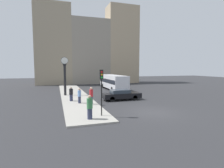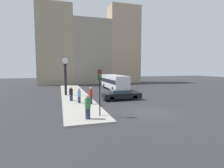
# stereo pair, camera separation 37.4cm
# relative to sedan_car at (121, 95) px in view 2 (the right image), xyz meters

# --- Properties ---
(ground_plane) EXTENTS (120.00, 120.00, 0.00)m
(ground_plane) POSITION_rel_sedan_car_xyz_m (0.56, -6.41, -0.66)
(ground_plane) COLOR #2D2D30
(sidewalk_corner) EXTENTS (3.62, 27.47, 0.12)m
(sidewalk_corner) POSITION_rel_sedan_car_xyz_m (-5.16, 5.33, -0.59)
(sidewalk_corner) COLOR #A39E93
(sidewalk_corner) RESTS_ON ground_plane
(building_row) EXTENTS (25.17, 5.00, 19.70)m
(building_row) POSITION_rel_sedan_car_xyz_m (0.71, 24.06, 8.37)
(building_row) COLOR gray
(building_row) RESTS_ON ground_plane
(sedan_car) EXTENTS (4.66, 1.71, 1.27)m
(sedan_car) POSITION_rel_sedan_car_xyz_m (0.00, 0.00, 0.00)
(sedan_car) COLOR black
(sedan_car) RESTS_ON ground_plane
(bus_distant) EXTENTS (2.43, 9.45, 2.61)m
(bus_distant) POSITION_rel_sedan_car_xyz_m (2.20, 9.93, 0.85)
(bus_distant) COLOR silver
(bus_distant) RESTS_ON ground_plane
(traffic_light_near) EXTENTS (0.26, 0.24, 3.65)m
(traffic_light_near) POSITION_rel_sedan_car_xyz_m (-4.15, -6.55, 2.08)
(traffic_light_near) COLOR black
(traffic_light_near) RESTS_ON sidewalk_corner
(street_clock) EXTENTS (0.98, 0.43, 5.27)m
(street_clock) POSITION_rel_sedan_car_xyz_m (-6.38, 5.12, 2.07)
(street_clock) COLOR black
(street_clock) RESTS_ON sidewalk_corner
(pedestrian_red_top) EXTENTS (0.38, 0.38, 1.79)m
(pedestrian_red_top) POSITION_rel_sedan_car_xyz_m (-4.08, -1.91, 0.36)
(pedestrian_red_top) COLOR #2D334C
(pedestrian_red_top) RESTS_ON sidewalk_corner
(pedestrian_black_jacket) EXTENTS (0.42, 0.42, 1.61)m
(pedestrian_black_jacket) POSITION_rel_sedan_car_xyz_m (-5.94, 0.53, 0.26)
(pedestrian_black_jacket) COLOR #2D334C
(pedestrian_black_jacket) RESTS_ON sidewalk_corner
(pedestrian_green_hoodie) EXTENTS (0.43, 0.43, 1.80)m
(pedestrian_green_hoodie) POSITION_rel_sedan_car_xyz_m (-5.21, -7.18, 0.35)
(pedestrian_green_hoodie) COLOR #2D334C
(pedestrian_green_hoodie) RESTS_ON sidewalk_corner
(pedestrian_blue_stripe) EXTENTS (0.36, 0.36, 1.62)m
(pedestrian_blue_stripe) POSITION_rel_sedan_car_xyz_m (-5.19, -1.02, 0.28)
(pedestrian_blue_stripe) COLOR #2D334C
(pedestrian_blue_stripe) RESTS_ON sidewalk_corner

